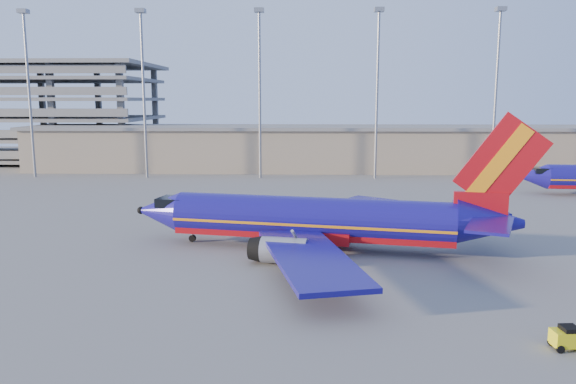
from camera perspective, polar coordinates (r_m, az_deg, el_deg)
name	(u,v)px	position (r m, az deg, el deg)	size (l,w,h in m)	color
ground	(276,246)	(53.00, -1.26, -5.47)	(220.00, 220.00, 0.00)	slate
terminal_building	(342,148)	(109.80, 5.51, 4.51)	(122.00, 16.00, 8.50)	#9D8B6C
parking_garage	(16,108)	(140.91, -25.91, 7.71)	(62.00, 32.00, 21.40)	slate
light_mast_row	(318,76)	(97.26, 3.11, 11.72)	(101.60, 1.60, 28.65)	gray
aircraft_main	(321,221)	(51.22, 3.37, -2.91)	(36.92, 35.18, 12.61)	navy
baggage_tug	(569,337)	(35.38, 26.64, -13.06)	(1.91, 1.23, 1.32)	yellow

